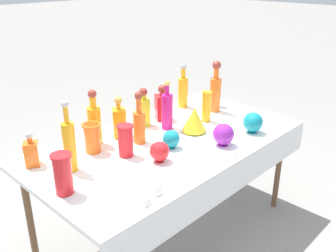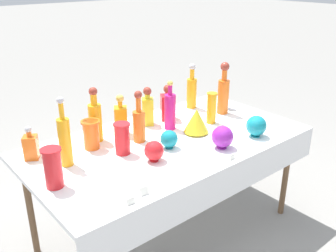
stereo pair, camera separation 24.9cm
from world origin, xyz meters
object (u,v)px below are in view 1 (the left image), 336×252
(tall_bottle_5, at_px, (69,144))
(round_bowl_1, at_px, (171,139))
(square_decanter_1, at_px, (144,109))
(slender_vase_3, at_px, (214,91))
(tall_bottle_4, at_px, (167,110))
(square_decanter_2, at_px, (32,153))
(slender_vase_0, at_px, (126,140))
(round_bowl_0, at_px, (223,134))
(square_decanter_0, at_px, (162,105))
(round_bowl_3, at_px, (160,151))
(slender_vase_2, at_px, (206,106))
(slender_vase_4, at_px, (92,137))
(slender_vase_1, at_px, (63,173))
(tall_bottle_0, at_px, (183,90))
(tall_bottle_2, at_px, (139,124))
(tall_bottle_1, at_px, (94,122))
(tall_bottle_3, at_px, (215,90))
(square_decanter_3, at_px, (119,120))
(fluted_vase_0, at_px, (194,119))
(round_bowl_2, at_px, (253,122))

(tall_bottle_5, xyz_separation_m, round_bowl_1, (0.60, -0.21, -0.10))
(square_decanter_1, xyz_separation_m, slender_vase_3, (0.71, -0.10, -0.00))
(tall_bottle_4, height_order, square_decanter_2, tall_bottle_4)
(slender_vase_0, relative_size, round_bowl_0, 1.35)
(square_decanter_0, relative_size, round_bowl_3, 2.15)
(slender_vase_3, bearing_deg, slender_vase_2, -151.27)
(tall_bottle_4, xyz_separation_m, slender_vase_4, (-0.59, 0.08, -0.04))
(slender_vase_1, distance_m, round_bowl_1, 0.77)
(tall_bottle_0, bearing_deg, tall_bottle_2, -160.06)
(slender_vase_0, distance_m, slender_vase_2, 0.79)
(tall_bottle_1, relative_size, slender_vase_3, 1.56)
(tall_bottle_3, xyz_separation_m, round_bowl_3, (-0.92, -0.29, -0.11))
(tall_bottle_5, height_order, round_bowl_0, tall_bottle_5)
(tall_bottle_1, bearing_deg, tall_bottle_4, -17.71)
(tall_bottle_5, relative_size, round_bowl_3, 3.31)
(tall_bottle_2, height_order, slender_vase_1, tall_bottle_2)
(tall_bottle_0, relative_size, square_decanter_2, 1.75)
(tall_bottle_5, relative_size, slender_vase_4, 2.23)
(slender_vase_0, distance_m, round_bowl_3, 0.23)
(slender_vase_1, bearing_deg, round_bowl_0, -13.63)
(tall_bottle_1, relative_size, square_decanter_3, 1.28)
(slender_vase_3, xyz_separation_m, round_bowl_0, (-0.58, -0.52, -0.05))
(tall_bottle_3, xyz_separation_m, round_bowl_0, (-0.48, -0.43, -0.10))
(tall_bottle_2, bearing_deg, slender_vase_2, -7.53)
(square_decanter_1, bearing_deg, slender_vase_0, -145.70)
(round_bowl_0, bearing_deg, square_decanter_3, 122.55)
(square_decanter_2, xyz_separation_m, slender_vase_1, (-0.03, -0.39, 0.03))
(slender_vase_0, bearing_deg, round_bowl_3, -66.38)
(tall_bottle_0, xyz_separation_m, tall_bottle_1, (-0.94, -0.07, 0.01))
(slender_vase_4, bearing_deg, tall_bottle_5, -154.69)
(tall_bottle_0, height_order, slender_vase_0, tall_bottle_0)
(square_decanter_0, xyz_separation_m, fluted_vase_0, (-0.02, -0.33, -0.02))
(square_decanter_2, relative_size, slender_vase_1, 0.96)
(square_decanter_2, bearing_deg, slender_vase_1, -94.45)
(slender_vase_2, distance_m, round_bowl_3, 0.73)
(tall_bottle_1, distance_m, slender_vase_3, 1.14)
(slender_vase_3, distance_m, round_bowl_1, 0.90)
(slender_vase_1, distance_m, round_bowl_2, 1.37)
(tall_bottle_2, relative_size, fluted_vase_0, 1.96)
(round_bowl_1, bearing_deg, tall_bottle_3, 16.31)
(tall_bottle_3, bearing_deg, square_decanter_3, 169.23)
(square_decanter_1, relative_size, square_decanter_3, 0.99)
(tall_bottle_1, bearing_deg, round_bowl_3, -76.33)
(square_decanter_3, height_order, slender_vase_3, square_decanter_3)
(round_bowl_2, bearing_deg, slender_vase_3, 64.29)
(square_decanter_3, bearing_deg, fluted_vase_0, -37.39)
(slender_vase_3, distance_m, round_bowl_2, 0.61)
(tall_bottle_0, height_order, tall_bottle_5, tall_bottle_5)
(slender_vase_0, bearing_deg, tall_bottle_3, 4.99)
(slender_vase_0, height_order, round_bowl_3, slender_vase_0)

